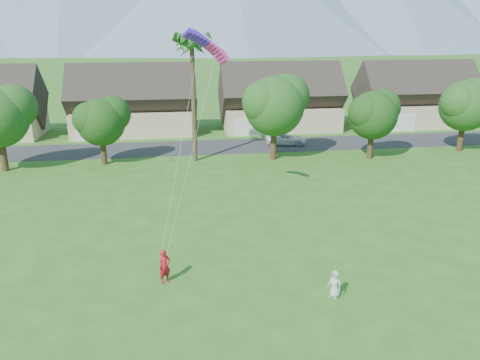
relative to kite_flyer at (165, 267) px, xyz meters
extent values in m
plane|color=#2D6019|center=(4.76, -4.65, -0.95)|extent=(500.00, 500.00, 0.00)
cube|color=#2D2D30|center=(4.76, 29.35, -0.95)|extent=(90.00, 7.00, 0.01)
imported|color=red|center=(0.00, 0.00, 0.00)|extent=(0.83, 0.75, 1.90)
imported|color=beige|center=(8.43, -2.57, -0.23)|extent=(0.82, 0.84, 1.45)
imported|color=white|center=(13.50, 29.35, -0.31)|extent=(4.89, 2.85, 1.28)
cone|color=slate|center=(124.76, 255.35, 24.05)|extent=(200.00, 200.00, 50.00)
cube|color=beige|center=(-4.24, 38.35, 0.55)|extent=(15.00, 8.00, 3.00)
cube|color=#382D28|center=(-4.24, 38.35, 3.84)|extent=(15.75, 8.15, 8.15)
cube|color=silver|center=(-8.44, 34.29, 0.15)|extent=(4.80, 0.12, 2.20)
cube|color=beige|center=(14.76, 38.35, 0.55)|extent=(15.00, 8.00, 3.00)
cube|color=#382D28|center=(14.76, 38.35, 3.84)|extent=(15.75, 8.15, 8.15)
cube|color=silver|center=(10.56, 34.29, 0.15)|extent=(4.80, 0.12, 2.20)
cube|color=beige|center=(33.76, 38.35, 0.55)|extent=(15.00, 8.00, 3.00)
cube|color=#382D28|center=(33.76, 38.35, 3.84)|extent=(15.75, 8.15, 8.15)
cube|color=silver|center=(29.56, 34.29, 0.15)|extent=(4.80, 0.12, 2.20)
cylinder|color=#47301C|center=(-15.24, 22.85, 0.36)|extent=(0.61, 0.61, 2.62)
cylinder|color=#47301C|center=(-6.24, 23.85, 0.14)|extent=(0.56, 0.56, 2.18)
sphere|color=#214916|center=(-6.24, 23.85, 3.26)|extent=(4.62, 4.62, 4.62)
cylinder|color=#47301C|center=(10.76, 23.35, 0.46)|extent=(0.62, 0.62, 2.82)
sphere|color=#214916|center=(10.76, 23.35, 4.50)|extent=(5.98, 5.98, 5.98)
cylinder|color=#47301C|center=(20.76, 22.35, 0.20)|extent=(0.58, 0.58, 2.30)
sphere|color=#214916|center=(20.76, 22.35, 3.51)|extent=(4.90, 4.90, 4.90)
cylinder|color=#47301C|center=(31.76, 23.85, 0.33)|extent=(0.60, 0.60, 2.56)
sphere|color=#214916|center=(31.76, 23.85, 4.01)|extent=(5.44, 5.44, 5.44)
cylinder|color=#4C3D26|center=(2.76, 23.85, 5.05)|extent=(0.44, 0.44, 12.00)
sphere|color=#286021|center=(2.76, 23.85, 11.35)|extent=(3.00, 3.00, 3.00)
cube|color=#531BD0|center=(2.35, 8.63, 10.99)|extent=(1.68, 1.19, 0.50)
cube|color=#DD2995|center=(3.92, 8.63, 10.99)|extent=(1.68, 1.19, 0.50)
camera|label=1|loc=(0.87, -22.29, 11.95)|focal=35.00mm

